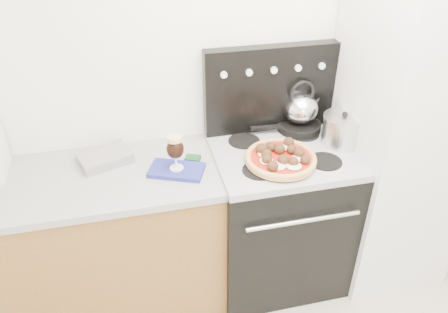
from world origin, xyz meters
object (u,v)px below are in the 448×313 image
object	(u,v)px
oven_mitt	(177,170)
pizza	(281,157)
fridge	(401,134)
pizza_pan	(280,162)
base_cabinet	(90,246)
tea_kettle	(301,106)
beer_glass	(175,152)
stove_body	(277,218)
skillet	(299,126)
stock_pot	(342,131)

from	to	relation	value
oven_mitt	pizza	world-z (taller)	pizza
fridge	oven_mitt	distance (m)	1.29
oven_mitt	pizza_pan	world-z (taller)	pizza_pan
base_cabinet	tea_kettle	size ratio (longest dim) A/B	6.59
oven_mitt	beer_glass	size ratio (longest dim) A/B	1.43
pizza	tea_kettle	size ratio (longest dim) A/B	1.68
tea_kettle	stove_body	bearing A→B (deg)	-109.87
skillet	tea_kettle	bearing A→B (deg)	0.00
oven_mitt	pizza	size ratio (longest dim) A/B	0.75
oven_mitt	pizza	bearing A→B (deg)	-7.50
beer_glass	stove_body	bearing A→B (deg)	3.60
tea_kettle	skillet	bearing A→B (deg)	0.00
pizza_pan	skillet	bearing A→B (deg)	54.52
skillet	oven_mitt	bearing A→B (deg)	-162.17
beer_glass	base_cabinet	bearing A→B (deg)	173.08
skillet	beer_glass	bearing A→B (deg)	-162.17
pizza	stock_pot	world-z (taller)	stock_pot
stock_pot	base_cabinet	bearing A→B (deg)	179.39
beer_glass	tea_kettle	xyz separation A→B (m)	(0.76, 0.25, 0.06)
beer_glass	tea_kettle	world-z (taller)	tea_kettle
fridge	tea_kettle	size ratio (longest dim) A/B	8.63
beer_glass	pizza_pan	size ratio (longest dim) A/B	0.55
fridge	beer_glass	size ratio (longest dim) A/B	9.80
stove_body	oven_mitt	distance (m)	0.76
stove_body	pizza	bearing A→B (deg)	-116.26
beer_glass	pizza_pan	bearing A→B (deg)	-7.50
oven_mitt	beer_glass	world-z (taller)	beer_glass
base_cabinet	oven_mitt	xyz separation A→B (m)	(0.51, -0.06, 0.48)
base_cabinet	skillet	xyz separation A→B (m)	(1.28, 0.18, 0.51)
stove_body	fridge	world-z (taller)	fridge
fridge	pizza_pan	world-z (taller)	fridge
fridge	stock_pot	size ratio (longest dim) A/B	8.68
stove_body	beer_glass	distance (m)	0.83
pizza	stove_body	bearing A→B (deg)	63.74
base_cabinet	stock_pot	world-z (taller)	stock_pot
stove_body	base_cabinet	bearing A→B (deg)	178.70
skillet	tea_kettle	world-z (taller)	tea_kettle
pizza_pan	stove_body	bearing A→B (deg)	63.74
beer_glass	skillet	world-z (taller)	beer_glass
beer_glass	skillet	size ratio (longest dim) A/B	0.76
skillet	tea_kettle	xyz separation A→B (m)	(0.00, 0.00, 0.13)
fridge	tea_kettle	xyz separation A→B (m)	(-0.53, 0.23, 0.13)
stove_body	skillet	xyz separation A→B (m)	(0.17, 0.21, 0.50)
tea_kettle	stock_pot	bearing A→B (deg)	-29.48
beer_glass	pizza_pan	world-z (taller)	beer_glass
pizza	skillet	size ratio (longest dim) A/B	1.45
pizza_pan	tea_kettle	xyz separation A→B (m)	(0.23, 0.32, 0.15)
oven_mitt	skillet	xyz separation A→B (m)	(0.76, 0.25, 0.03)
base_cabinet	pizza_pan	world-z (taller)	pizza_pan
oven_mitt	skillet	size ratio (longest dim) A/B	1.09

